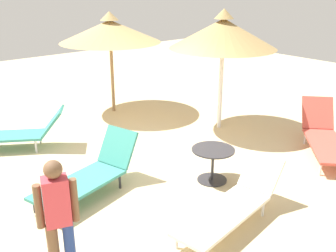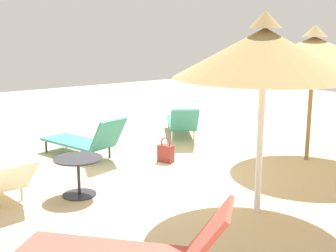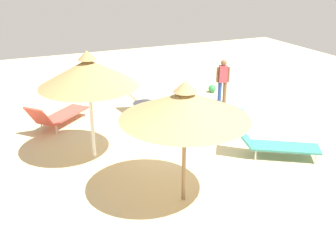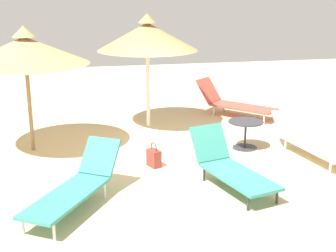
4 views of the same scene
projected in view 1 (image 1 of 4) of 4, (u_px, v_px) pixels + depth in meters
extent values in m
cube|color=beige|center=(146.00, 163.00, 7.74)|extent=(24.00, 24.00, 0.10)
cylinder|color=olive|center=(112.00, 72.00, 10.29)|extent=(0.08, 0.08, 2.14)
cone|color=tan|center=(110.00, 31.00, 9.93)|extent=(2.57, 2.57, 0.55)
cone|color=tan|center=(109.00, 16.00, 9.80)|extent=(0.46, 0.46, 0.22)
cylinder|color=white|center=(221.00, 82.00, 9.09)|extent=(0.09, 0.09, 2.23)
cone|color=tan|center=(223.00, 33.00, 8.71)|extent=(2.40, 2.40, 0.65)
cone|color=tan|center=(224.00, 13.00, 8.56)|extent=(0.43, 0.43, 0.22)
cube|color=teal|center=(79.00, 184.00, 6.27)|extent=(1.05, 1.68, 0.05)
cylinder|color=#2D2D33|center=(59.00, 217.00, 5.67)|extent=(0.04, 0.04, 0.25)
cylinder|color=#2D2D33|center=(34.00, 205.00, 5.97)|extent=(0.04, 0.04, 0.25)
cylinder|color=#2D2D33|center=(120.00, 181.00, 6.68)|extent=(0.04, 0.04, 0.25)
cylinder|color=#2D2D33|center=(96.00, 173.00, 6.98)|extent=(0.04, 0.04, 0.25)
cube|color=teal|center=(118.00, 147.00, 6.89)|extent=(0.75, 0.54, 0.60)
cube|color=silver|center=(223.00, 215.00, 5.48)|extent=(0.83, 1.77, 0.05)
cylinder|color=silver|center=(177.00, 241.00, 5.17)|extent=(0.04, 0.04, 0.24)
cylinder|color=silver|center=(263.00, 209.00, 5.89)|extent=(0.04, 0.04, 0.24)
cylinder|color=silver|center=(235.00, 198.00, 6.19)|extent=(0.04, 0.04, 0.24)
cube|color=silver|center=(261.00, 173.00, 6.14)|extent=(0.64, 0.51, 0.47)
cube|color=teal|center=(1.00, 136.00, 8.14)|extent=(1.44, 1.78, 0.05)
cylinder|color=silver|center=(36.00, 146.00, 8.05)|extent=(0.04, 0.04, 0.27)
cylinder|color=silver|center=(40.00, 137.00, 8.52)|extent=(0.04, 0.04, 0.27)
cube|color=teal|center=(53.00, 121.00, 8.18)|extent=(0.76, 0.71, 0.55)
cube|color=#CC4C3F|center=(328.00, 146.00, 7.70)|extent=(1.65, 1.73, 0.05)
cylinder|color=silver|center=(320.00, 169.00, 7.11)|extent=(0.04, 0.04, 0.26)
cylinder|color=silver|center=(332.00, 140.00, 8.40)|extent=(0.04, 0.04, 0.26)
cylinder|color=silver|center=(305.00, 138.00, 8.47)|extent=(0.04, 0.04, 0.26)
cube|color=#CC4C3F|center=(318.00, 113.00, 8.59)|extent=(0.79, 0.78, 0.63)
cylinder|color=navy|center=(70.00, 249.00, 4.61)|extent=(0.13, 0.13, 0.76)
cube|color=#D83F4C|center=(56.00, 201.00, 4.34)|extent=(0.30, 0.34, 0.57)
sphere|color=brown|center=(53.00, 169.00, 4.21)|extent=(0.21, 0.21, 0.21)
cylinder|color=brown|center=(74.00, 200.00, 4.42)|extent=(0.09, 0.09, 0.52)
cylinder|color=brown|center=(39.00, 207.00, 4.29)|extent=(0.09, 0.09, 0.52)
cube|color=maroon|center=(115.00, 145.00, 8.03)|extent=(0.27, 0.34, 0.33)
torus|color=maroon|center=(114.00, 135.00, 7.96)|extent=(0.10, 0.21, 0.21)
cylinder|color=#2D2D33|center=(213.00, 150.00, 6.78)|extent=(0.75, 0.75, 0.02)
cylinder|color=#2D2D33|center=(213.00, 165.00, 6.88)|extent=(0.05, 0.05, 0.58)
cylinder|color=#2D2D33|center=(212.00, 180.00, 6.98)|extent=(0.52, 0.52, 0.02)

